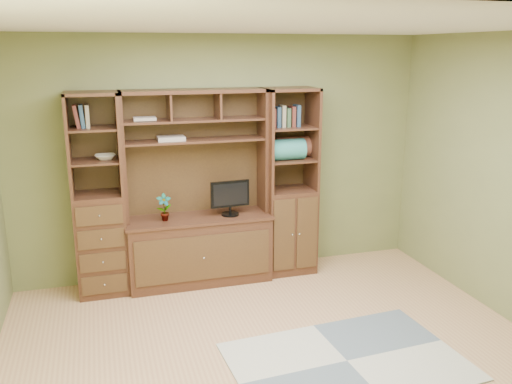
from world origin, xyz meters
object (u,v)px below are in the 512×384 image
object	(u,v)px
center_hutch	(198,190)
monitor	(230,192)
right_tower	(289,182)
left_tower	(98,196)

from	to	relation	value
center_hutch	monitor	size ratio (longest dim) A/B	3.98
right_tower	monitor	distance (m)	0.69
right_tower	left_tower	bearing A→B (deg)	180.00
left_tower	right_tower	distance (m)	2.02
center_hutch	monitor	bearing A→B (deg)	-5.94
left_tower	right_tower	xyz separation A→B (m)	(2.02, 0.00, 0.00)
center_hutch	right_tower	distance (m)	1.03
left_tower	monitor	distance (m)	1.34
center_hutch	left_tower	bearing A→B (deg)	177.71
center_hutch	right_tower	xyz separation A→B (m)	(1.02, 0.04, 0.00)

